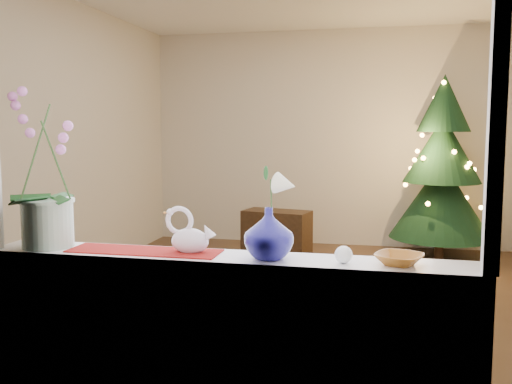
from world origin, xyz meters
TOP-DOWN VIEW (x-y plane):
  - ground at (0.00, 0.00)m, footprint 5.00×5.00m
  - wall_back at (0.00, 2.50)m, footprint 4.50×0.10m
  - wall_front at (0.00, -2.50)m, footprint 4.50×0.10m
  - wall_left at (-2.25, 0.00)m, footprint 0.10×5.00m
  - window_apron at (0.00, -2.46)m, footprint 2.20×0.08m
  - windowsill at (0.00, -2.37)m, footprint 2.20×0.26m
  - window_frame at (0.00, -2.47)m, footprint 2.22×0.06m
  - runner at (-0.38, -2.37)m, footprint 0.70×0.20m
  - orchid_pot at (-0.86, -2.37)m, footprint 0.26×0.26m
  - swan at (-0.17, -2.35)m, footprint 0.26×0.20m
  - blue_vase at (0.20, -2.39)m, footprint 0.32×0.32m
  - lily at (0.20, -2.39)m, footprint 0.14×0.08m
  - paperweight at (0.52, -2.40)m, footprint 0.09×0.09m
  - amber_dish at (0.75, -2.38)m, footprint 0.21×0.21m
  - xmas_tree at (1.32, 1.95)m, footprint 1.25×1.25m
  - side_table at (-0.48, 1.52)m, footprint 0.80×0.51m

SIDE VIEW (x-z plane):
  - ground at x=0.00m, z-range 0.00..0.00m
  - side_table at x=-0.48m, z-range 0.00..0.55m
  - window_apron at x=0.00m, z-range 0.00..0.88m
  - windowsill at x=0.00m, z-range 0.88..0.92m
  - runner at x=-0.38m, z-range 0.92..0.93m
  - amber_dish at x=0.75m, z-range 0.92..0.96m
  - paperweight at x=0.52m, z-range 0.92..0.99m
  - swan at x=-0.17m, z-range 0.92..1.12m
  - xmas_tree at x=1.32m, z-range 0.00..2.07m
  - blue_vase at x=0.20m, z-range 0.92..1.18m
  - lily at x=0.20m, z-range 1.18..1.37m
  - orchid_pot at x=-0.86m, z-range 0.92..1.67m
  - wall_back at x=0.00m, z-range 0.00..2.70m
  - wall_front at x=0.00m, z-range 0.00..2.70m
  - wall_left at x=-2.25m, z-range 0.00..2.70m
  - window_frame at x=0.00m, z-range 0.90..2.50m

